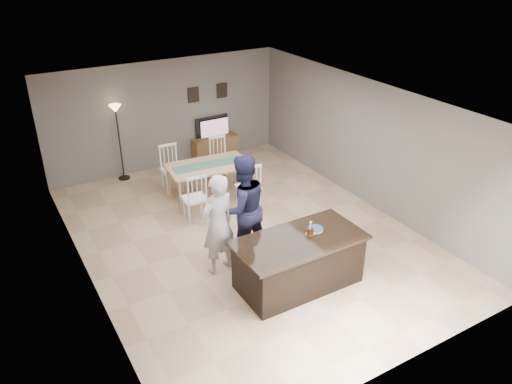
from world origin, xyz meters
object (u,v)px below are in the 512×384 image
kitchen_island (299,262)px  man (242,208)px  woman (218,224)px  birthday_cake (310,231)px  tv_console (215,148)px  dining_table (208,171)px  plate_stack (315,229)px  television (213,127)px  floor_lamp (117,122)px

kitchen_island → man: 1.39m
woman → birthday_cake: size_ratio=7.68×
woman → tv_console: bearing=-126.9°
kitchen_island → man: size_ratio=1.08×
tv_console → dining_table: dining_table is taller
kitchen_island → dining_table: dining_table is taller
kitchen_island → plate_stack: plate_stack is taller
tv_console → man: 4.69m
dining_table → television: bearing=65.8°
birthday_cake → woman: bearing=139.3°
woman → man: (0.56, 0.16, 0.08)m
television → kitchen_island: bearing=78.0°
kitchen_island → birthday_cake: size_ratio=9.00×
tv_console → woman: (-2.15, -4.51, 0.62)m
kitchen_island → woman: bearing=131.9°
woman → man: man is taller
tv_console → birthday_cake: bearing=-99.9°
television → dining_table: (-1.13, -2.06, -0.18)m
man → birthday_cake: man is taller
woman → birthday_cake: 1.56m
kitchen_island → birthday_cake: (0.23, 0.04, 0.50)m
television → plate_stack: size_ratio=3.46×
plate_stack → dining_table: 3.52m
plate_stack → floor_lamp: (-1.66, 5.50, 0.52)m
kitchen_island → tv_console: (1.20, 5.57, -0.15)m
dining_table → kitchen_island: bearing=-86.5°
kitchen_island → floor_lamp: (-1.28, 5.59, 0.99)m
kitchen_island → television: bearing=78.0°
television → floor_lamp: (-2.48, -0.05, 0.58)m
birthday_cake → dining_table: birthday_cake is taller
kitchen_island → dining_table: size_ratio=1.01×
television → man: 4.70m
birthday_cake → dining_table: (-0.17, 3.54, -0.27)m
man → tv_console: bearing=-109.8°
television → woman: woman is taller
man → plate_stack: 1.36m
television → dining_table: bearing=61.2°
woman → television: bearing=-126.6°
kitchen_island → plate_stack: 0.61m
tv_console → birthday_cake: 5.65m
birthday_cake → plate_stack: size_ratio=0.90×
woman → plate_stack: woman is taller
plate_stack → dining_table: dining_table is taller
woman → plate_stack: 1.64m
kitchen_island → birthday_cake: 0.56m
tv_console → plate_stack: size_ratio=4.55×
man → dining_table: 2.43m
television → plate_stack: television is taller
plate_stack → tv_console: bearing=81.5°
tv_console → plate_stack: bearing=-98.5°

